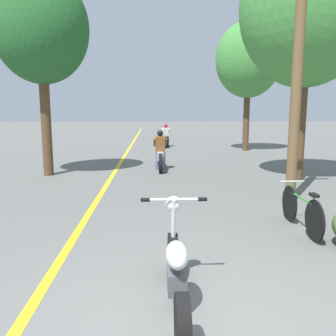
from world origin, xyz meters
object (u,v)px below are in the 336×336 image
object	(u,v)px
roadside_tree_right_near	(307,9)
roadside_tree_right_far	(248,60)
motorcycle_rider_lead	(160,155)
motorcycle_rider_far	(166,138)
roadside_tree_left	(41,29)
bicycle_parked	(301,210)
motorcycle_foreground	(176,270)
utility_pole	(297,70)

from	to	relation	value
roadside_tree_right_near	roadside_tree_right_far	size ratio (longest dim) A/B	1.10
motorcycle_rider_lead	motorcycle_rider_far	bearing A→B (deg)	86.62
roadside_tree_left	motorcycle_rider_lead	world-z (taller)	roadside_tree_left
motorcycle_rider_lead	bicycle_parked	size ratio (longest dim) A/B	1.22
bicycle_parked	motorcycle_foreground	bearing A→B (deg)	-134.65
roadside_tree_right_near	motorcycle_rider_lead	world-z (taller)	roadside_tree_right_near
motorcycle_foreground	bicycle_parked	bearing A→B (deg)	45.35
bicycle_parked	roadside_tree_left	bearing A→B (deg)	137.10
roadside_tree_right_near	roadside_tree_left	world-z (taller)	roadside_tree_right_near
roadside_tree_right_near	bicycle_parked	size ratio (longest dim) A/B	4.07
utility_pole	motorcycle_foreground	size ratio (longest dim) A/B	2.80
utility_pole	bicycle_parked	distance (m)	3.41
roadside_tree_right_near	motorcycle_rider_lead	size ratio (longest dim) A/B	3.34
motorcycle_foreground	roadside_tree_right_far	bearing A→B (deg)	72.84
roadside_tree_right_far	bicycle_parked	distance (m)	13.41
roadside_tree_left	roadside_tree_right_near	bearing A→B (deg)	-7.78
utility_pole	motorcycle_rider_far	distance (m)	13.01
roadside_tree_right_far	roadside_tree_right_near	bearing A→B (deg)	-92.96
utility_pole	motorcycle_rider_far	xyz separation A→B (m)	(-2.54, 12.50, -2.53)
motorcycle_foreground	motorcycle_rider_far	distance (m)	16.99
roadside_tree_right_near	roadside_tree_right_far	xyz separation A→B (m)	(0.41, 7.92, -0.37)
roadside_tree_right_near	motorcycle_foreground	distance (m)	9.38
roadside_tree_right_far	motorcycle_rider_lead	xyz separation A→B (m)	(-4.62, -5.85, -4.09)
motorcycle_foreground	motorcycle_rider_lead	world-z (taller)	motorcycle_rider_lead
roadside_tree_left	roadside_tree_right_far	bearing A→B (deg)	39.35
utility_pole	motorcycle_rider_lead	bearing A→B (deg)	123.09
bicycle_parked	roadside_tree_right_near	bearing A→B (deg)	68.56
roadside_tree_right_near	utility_pole	bearing A→B (deg)	-115.27
roadside_tree_right_far	motorcycle_rider_far	distance (m)	6.20
motorcycle_rider_far	bicycle_parked	xyz separation A→B (m)	(1.94, -14.56, -0.13)
motorcycle_rider_far	roadside_tree_right_near	bearing A→B (deg)	-69.38
motorcycle_foreground	motorcycle_rider_far	size ratio (longest dim) A/B	1.05
motorcycle_rider_lead	motorcycle_rider_far	xyz separation A→B (m)	(0.47, 7.89, -0.03)
roadside_tree_right_near	motorcycle_rider_far	size ratio (longest dim) A/B	3.63
roadside_tree_right_far	roadside_tree_left	distance (m)	10.78
roadside_tree_right_near	roadside_tree_left	bearing A→B (deg)	172.22
utility_pole	roadside_tree_right_near	bearing A→B (deg)	64.73
utility_pole	bicycle_parked	size ratio (longest dim) A/B	3.30
roadside_tree_right_near	motorcycle_rider_lead	distance (m)	6.48
utility_pole	motorcycle_foreground	distance (m)	5.99
roadside_tree_right_near	bicycle_parked	world-z (taller)	roadside_tree_right_near
roadside_tree_left	bicycle_parked	bearing A→B (deg)	-42.90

